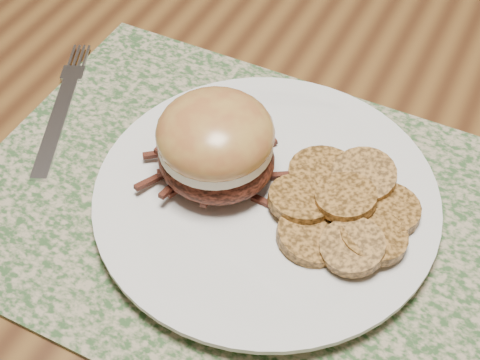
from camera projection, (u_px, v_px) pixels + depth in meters
name	position (u px, v px, depth m)	size (l,w,h in m)	color
ground	(304.00, 360.00, 1.26)	(3.50, 3.50, 0.00)	#4F301B
dining_table	(347.00, 95.00, 0.75)	(1.50, 0.90, 0.75)	brown
placemat	(245.00, 209.00, 0.54)	(0.45, 0.33, 0.00)	#31512A
dinner_plate	(266.00, 198.00, 0.54)	(0.26, 0.26, 0.02)	silver
pork_sandwich	(216.00, 144.00, 0.52)	(0.12, 0.11, 0.07)	black
roasted_potatoes	(344.00, 207.00, 0.51)	(0.13, 0.13, 0.03)	#A06B2F
fork	(63.00, 106.00, 0.62)	(0.09, 0.17, 0.00)	silver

